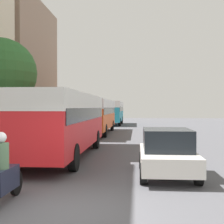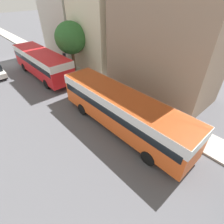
{
  "view_description": "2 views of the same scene",
  "coord_description": "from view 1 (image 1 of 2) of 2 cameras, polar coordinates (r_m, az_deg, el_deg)",
  "views": [
    {
      "loc": [
        1.67,
        -6.73,
        2.3
      ],
      "look_at": [
        -0.67,
        22.68,
        1.85
      ],
      "focal_mm": 50.0,
      "sensor_mm": 36.0,
      "label": 1
    },
    {
      "loc": [
        5.52,
        27.38,
        8.94
      ],
      "look_at": [
        -1.7,
        19.5,
        1.14
      ],
      "focal_mm": 28.0,
      "sensor_mm": 36.0,
      "label": 2
    }
  ],
  "objects": [
    {
      "name": "building_far_terrace",
      "position": [
        27.68,
        -17.71,
        7.53
      ],
      "size": [
        5.05,
        9.89,
        11.06
      ],
      "color": "gray",
      "rests_on": "ground_plane"
    },
    {
      "name": "bus_lead",
      "position": [
        14.56,
        -9.15,
        -0.73
      ],
      "size": [
        2.65,
        10.1,
        2.91
      ],
      "color": "red",
      "rests_on": "ground_plane"
    },
    {
      "name": "car_crossing",
      "position": [
        10.66,
        10.01,
        -7.21
      ],
      "size": [
        1.83,
        3.82,
        1.57
      ],
      "color": "silver",
      "rests_on": "ground_plane"
    },
    {
      "name": "street_tree",
      "position": [
        16.96,
        -19.55,
        6.66
      ],
      "size": [
        3.57,
        3.57,
        5.68
      ],
      "color": "brown",
      "rests_on": "sidewalk"
    },
    {
      "name": "bus_following",
      "position": [
        27.32,
        -2.89,
        0.04
      ],
      "size": [
        2.52,
        11.18,
        2.92
      ],
      "color": "#EA5B23",
      "rests_on": "ground_plane"
    },
    {
      "name": "ground_plane",
      "position": [
        7.31,
        -9.32,
        -17.49
      ],
      "size": [
        120.0,
        120.0,
        0.0
      ],
      "primitive_type": "plane",
      "color": "#515156"
    },
    {
      "name": "bus_third_in_line",
      "position": [
        40.9,
        -0.03,
        0.42
      ],
      "size": [
        2.63,
        9.47,
        3.06
      ],
      "color": "teal",
      "rests_on": "ground_plane"
    },
    {
      "name": "motorcycle_behind_lead",
      "position": [
        7.89,
        -19.42,
        -11.0
      ],
      "size": [
        0.38,
        2.24,
        1.73
      ],
      "color": "#1E2338",
      "rests_on": "ground_plane"
    }
  ]
}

